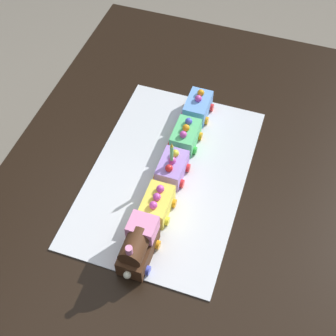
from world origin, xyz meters
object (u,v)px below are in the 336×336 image
Objects in this scene: cake_car_caboose_lemon at (157,204)px; birthday_candle at (172,152)px; cake_locomotive at (138,245)px; dining_table at (185,210)px; cake_car_tanker_mint_green at (186,136)px; cake_car_flatbed_sky_blue at (198,107)px; cake_car_hopper_lavender at (172,168)px.

cake_car_caboose_lemon is 0.13m from birthday_candle.
cake_locomotive is 0.13m from cake_car_caboose_lemon.
dining_table is 0.17m from cake_car_caboose_lemon.
birthday_candle is (0.24, 0.00, 0.06)m from cake_locomotive.
cake_car_tanker_mint_green is at bearing 0.00° from cake_locomotive.
cake_car_flatbed_sky_blue is at bearing 10.14° from dining_table.
cake_car_caboose_lemon is at bearing 180.00° from cake_car_flatbed_sky_blue.
cake_car_caboose_lemon is (-0.09, 0.05, 0.14)m from dining_table.
dining_table is 0.15m from cake_car_hopper_lavender.
cake_car_caboose_lemon is at bearing 152.91° from dining_table.
cake_car_flatbed_sky_blue is at bearing -0.00° from cake_car_caboose_lemon.
cake_car_tanker_mint_green is 1.00× the size of cake_car_flatbed_sky_blue.
cake_car_caboose_lemon is 0.12m from cake_car_hopper_lavender.
dining_table is 22.09× the size of birthday_candle.
cake_car_caboose_lemon is at bearing 180.00° from birthday_candle.
cake_car_hopper_lavender is 0.07m from birthday_candle.
cake_locomotive is 1.40× the size of cake_car_tanker_mint_green.
cake_locomotive is at bearing 167.99° from dining_table.
cake_car_caboose_lemon is at bearing 0.00° from cake_locomotive.
birthday_candle reaches higher than cake_locomotive.
cake_car_hopper_lavender is 0.12m from cake_car_tanker_mint_green.
cake_car_flatbed_sky_blue is (0.35, -0.00, -0.00)m from cake_car_caboose_lemon.
cake_car_caboose_lemon is 1.00× the size of cake_car_flatbed_sky_blue.
cake_car_flatbed_sky_blue is (0.48, 0.00, -0.02)m from cake_locomotive.
cake_locomotive is 0.25m from birthday_candle.
cake_car_tanker_mint_green is (0.24, 0.00, 0.00)m from cake_car_caboose_lemon.
cake_locomotive is 0.25m from cake_car_hopper_lavender.
cake_car_tanker_mint_green is (0.14, 0.05, 0.14)m from dining_table.
cake_car_tanker_mint_green is 0.12m from cake_car_flatbed_sky_blue.
cake_car_caboose_lemon reaches higher than dining_table.
cake_car_hopper_lavender and cake_car_flatbed_sky_blue have the same top height.
cake_locomotive is 0.48m from cake_car_flatbed_sky_blue.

